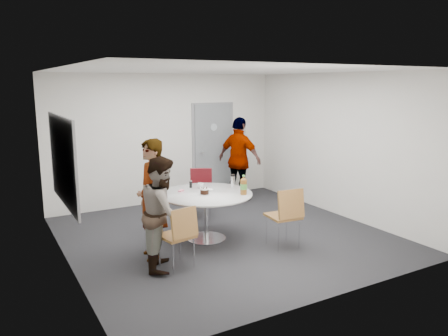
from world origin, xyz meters
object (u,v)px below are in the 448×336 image
table (208,199)px  person_left (163,213)px  chair_near_right (287,212)px  person_right (239,160)px  chair_far (201,187)px  person_main (151,200)px  door (213,150)px  whiteboard (63,161)px  chair_near_left (180,231)px

table → person_left: bearing=-146.7°
chair_near_right → person_right: (0.82, 2.71, 0.32)m
chair_far → person_main: (-1.53, -1.48, 0.31)m
door → person_right: door is taller
whiteboard → person_left: whiteboard is taller
chair_far → person_left: bearing=80.6°
door → person_right: 0.78m
whiteboard → person_main: (1.08, -0.49, -0.58)m
chair_near_left → person_main: bearing=97.4°
door → person_main: size_ratio=1.22×
chair_near_right → whiteboard: bearing=164.3°
person_right → whiteboard: bearing=89.9°
table → person_left: (-1.04, -0.68, 0.11)m
whiteboard → chair_near_right: 3.32m
whiteboard → table: (2.13, -0.21, -0.78)m
chair_near_left → chair_near_right: bearing=-14.0°
table → person_main: bearing=-165.1°
person_main → chair_near_right: bearing=76.8°
chair_far → person_left: person_left is taller
table → person_left: person_left is taller
chair_near_left → chair_far: 2.45m
table → person_right: bearing=46.5°
door → person_right: size_ratio=1.17×
whiteboard → chair_near_left: bearing=-39.9°
chair_near_left → chair_far: size_ratio=0.96×
table → person_main: person_main is taller
chair_near_right → chair_far: bearing=105.6°
whiteboard → person_right: (3.81, 1.55, -0.55)m
whiteboard → person_left: 1.57m
door → chair_near_left: size_ratio=2.41×
table → chair_far: bearing=68.4°
chair_far → person_main: size_ratio=0.52×
door → person_right: (0.25, -0.73, -0.12)m
chair_near_left → chair_far: chair_far is taller
person_left → person_right: size_ratio=0.86×
table → person_right: (1.68, 1.77, 0.24)m
whiteboard → chair_far: bearing=20.7°
door → person_main: (-2.48, -2.78, -0.15)m
door → chair_near_left: 4.08m
whiteboard → person_left: bearing=-39.2°
chair_near_left → person_main: person_main is taller
table → person_main: size_ratio=0.85×
person_main → table: bearing=111.0°
chair_far → person_left: 2.42m
door → table: (-1.43, -2.50, -0.36)m
door → whiteboard: bearing=-147.3°
whiteboard → person_right: whiteboard is taller
chair_near_left → chair_near_right: (1.72, -0.10, 0.05)m
person_main → chair_far: bearing=140.2°
table → chair_far: 1.30m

